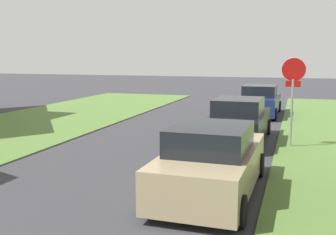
{
  "coord_description": "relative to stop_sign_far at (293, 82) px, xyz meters",
  "views": [
    {
      "loc": [
        4.18,
        -0.23,
        3.04
      ],
      "look_at": [
        1.44,
        8.4,
        1.67
      ],
      "focal_mm": 43.5,
      "sensor_mm": 36.0,
      "label": 1
    }
  ],
  "objects": [
    {
      "name": "stop_sign_far",
      "position": [
        0.0,
        0.0,
        0.0
      ],
      "size": [
        0.81,
        0.34,
        2.97
      ],
      "color": "#9EA0A5",
      "rests_on": "grass_verge_right"
    },
    {
      "name": "parked_sedan_tan",
      "position": [
        -1.59,
        -5.38,
        -1.47
      ],
      "size": [
        2.0,
        4.43,
        1.57
      ],
      "color": "tan",
      "rests_on": "ground"
    },
    {
      "name": "parked_sedan_navy",
      "position": [
        -1.67,
        7.38,
        -1.47
      ],
      "size": [
        2.0,
        4.43,
        1.57
      ],
      "color": "navy",
      "rests_on": "ground"
    },
    {
      "name": "parked_sedan_black",
      "position": [
        -1.8,
        0.43,
        -1.47
      ],
      "size": [
        2.0,
        4.43,
        1.57
      ],
      "color": "black",
      "rests_on": "ground"
    }
  ]
}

